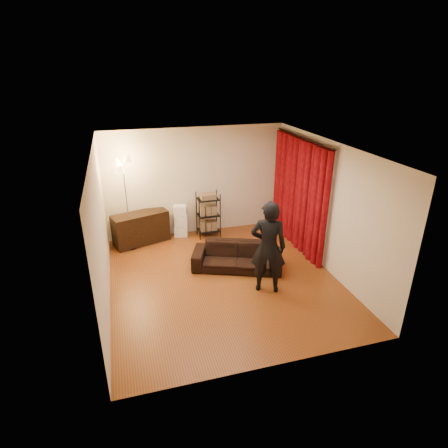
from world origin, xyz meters
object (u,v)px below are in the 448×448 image
object	(u,v)px
sofa	(237,256)
media_cabinet	(141,228)
wire_shelf	(208,215)
storage_boxes	(181,221)
floor_lamp	(127,204)
person	(268,247)

from	to	relation	value
sofa	media_cabinet	distance (m)	2.63
media_cabinet	wire_shelf	world-z (taller)	wire_shelf
wire_shelf	sofa	bearing A→B (deg)	-84.07
storage_boxes	floor_lamp	bearing A→B (deg)	-166.14
storage_boxes	sofa	bearing A→B (deg)	-65.75
person	media_cabinet	xyz separation A→B (m)	(-2.17, 2.78, -0.53)
sofa	wire_shelf	bearing A→B (deg)	118.35
media_cabinet	floor_lamp	bearing A→B (deg)	-161.49
media_cabinet	floor_lamp	xyz separation A→B (m)	(-0.27, -0.20, 0.72)
person	media_cabinet	bearing A→B (deg)	-28.82
person	storage_boxes	world-z (taller)	person
media_cabinet	wire_shelf	bearing A→B (deg)	-20.58
media_cabinet	storage_boxes	world-z (taller)	storage_boxes
person	media_cabinet	world-z (taller)	person
media_cabinet	floor_lamp	size ratio (longest dim) A/B	0.60
media_cabinet	floor_lamp	world-z (taller)	floor_lamp
sofa	person	xyz separation A→B (m)	(0.29, -0.95, 0.64)
person	media_cabinet	distance (m)	3.57
media_cabinet	storage_boxes	bearing A→B (deg)	-11.54
sofa	media_cabinet	xyz separation A→B (m)	(-1.88, 1.83, 0.11)
floor_lamp	media_cabinet	bearing A→B (deg)	36.50
person	storage_boxes	bearing A→B (deg)	-44.82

